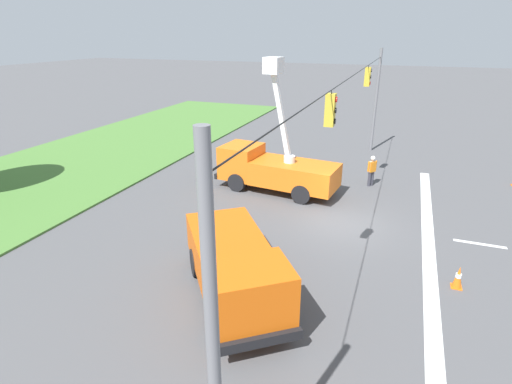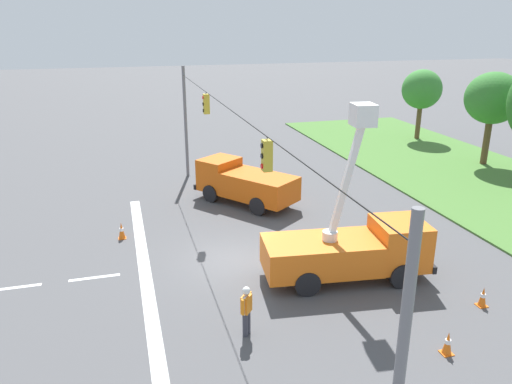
{
  "view_description": "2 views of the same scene",
  "coord_description": "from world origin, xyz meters",
  "px_view_note": "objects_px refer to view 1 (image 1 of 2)",
  "views": [
    {
      "loc": [
        -16.9,
        -2.11,
        8.15
      ],
      "look_at": [
        -2.43,
        3.32,
        1.96
      ],
      "focal_mm": 28.0,
      "sensor_mm": 36.0,
      "label": 1
    },
    {
      "loc": [
        19.07,
        -4.23,
        9.86
      ],
      "look_at": [
        -1.5,
        1.53,
        2.51
      ],
      "focal_mm": 35.0,
      "sensor_mm": 36.0,
      "label": 2
    }
  ],
  "objects_px": {
    "utility_truck_bucket_lift": "(274,167)",
    "traffic_cone_lane_edge_a": "(235,160)",
    "utility_truck_support_near": "(235,267)",
    "traffic_cone_foreground_right": "(458,277)",
    "traffic_cone_mid_left": "(287,156)",
    "road_worker": "(372,169)"
  },
  "relations": [
    {
      "from": "utility_truck_bucket_lift",
      "to": "traffic_cone_lane_edge_a",
      "type": "height_order",
      "value": "utility_truck_bucket_lift"
    },
    {
      "from": "utility_truck_bucket_lift",
      "to": "utility_truck_support_near",
      "type": "height_order",
      "value": "utility_truck_bucket_lift"
    },
    {
      "from": "traffic_cone_foreground_right",
      "to": "traffic_cone_mid_left",
      "type": "bearing_deg",
      "value": 39.17
    },
    {
      "from": "utility_truck_support_near",
      "to": "traffic_cone_mid_left",
      "type": "distance_m",
      "value": 15.24
    },
    {
      "from": "utility_truck_support_near",
      "to": "road_worker",
      "type": "relative_size",
      "value": 3.47
    },
    {
      "from": "utility_truck_bucket_lift",
      "to": "traffic_cone_lane_edge_a",
      "type": "bearing_deg",
      "value": 49.08
    },
    {
      "from": "road_worker",
      "to": "traffic_cone_mid_left",
      "type": "distance_m",
      "value": 6.38
    },
    {
      "from": "traffic_cone_foreground_right",
      "to": "traffic_cone_mid_left",
      "type": "xyz_separation_m",
      "value": [
        11.73,
        9.56,
        -0.02
      ]
    },
    {
      "from": "road_worker",
      "to": "traffic_cone_lane_edge_a",
      "type": "bearing_deg",
      "value": 85.84
    },
    {
      "from": "traffic_cone_mid_left",
      "to": "traffic_cone_foreground_right",
      "type": "bearing_deg",
      "value": -140.83
    },
    {
      "from": "traffic_cone_mid_left",
      "to": "traffic_cone_lane_edge_a",
      "type": "relative_size",
      "value": 1.02
    },
    {
      "from": "utility_truck_support_near",
      "to": "traffic_cone_foreground_right",
      "type": "relative_size",
      "value": 7.54
    },
    {
      "from": "utility_truck_support_near",
      "to": "traffic_cone_lane_edge_a",
      "type": "xyz_separation_m",
      "value": [
        12.94,
        5.64,
        -0.84
      ]
    },
    {
      "from": "road_worker",
      "to": "traffic_cone_lane_edge_a",
      "type": "height_order",
      "value": "road_worker"
    },
    {
      "from": "traffic_cone_foreground_right",
      "to": "traffic_cone_lane_edge_a",
      "type": "relative_size",
      "value": 1.08
    },
    {
      "from": "utility_truck_support_near",
      "to": "traffic_cone_foreground_right",
      "type": "xyz_separation_m",
      "value": [
        3.25,
        -6.85,
        -0.81
      ]
    },
    {
      "from": "traffic_cone_foreground_right",
      "to": "traffic_cone_lane_edge_a",
      "type": "height_order",
      "value": "traffic_cone_foreground_right"
    },
    {
      "from": "traffic_cone_foreground_right",
      "to": "traffic_cone_mid_left",
      "type": "relative_size",
      "value": 1.05
    },
    {
      "from": "traffic_cone_mid_left",
      "to": "road_worker",
      "type": "bearing_deg",
      "value": -114.88
    },
    {
      "from": "utility_truck_bucket_lift",
      "to": "traffic_cone_foreground_right",
      "type": "distance_m",
      "value": 10.94
    },
    {
      "from": "utility_truck_support_near",
      "to": "traffic_cone_lane_edge_a",
      "type": "height_order",
      "value": "utility_truck_support_near"
    },
    {
      "from": "traffic_cone_mid_left",
      "to": "traffic_cone_lane_edge_a",
      "type": "height_order",
      "value": "traffic_cone_mid_left"
    }
  ]
}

